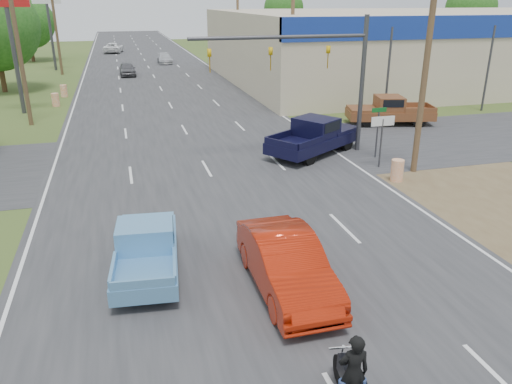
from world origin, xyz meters
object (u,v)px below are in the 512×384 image
object	(u,v)px
rider	(353,377)
navy_pickup	(316,136)
red_convertible	(286,264)
blue_pickup	(146,246)
distant_car_white	(114,48)
distant_car_silver	(165,58)
brown_pickup	(388,110)
distant_car_grey	(127,69)

from	to	relation	value
rider	navy_pickup	bearing A→B (deg)	-101.20
navy_pickup	red_convertible	bearing A→B (deg)	-58.31
blue_pickup	distant_car_white	size ratio (longest dim) A/B	0.91
rider	navy_pickup	xyz separation A→B (m)	(5.98, 16.95, 0.11)
blue_pickup	red_convertible	bearing A→B (deg)	-25.08
red_convertible	distant_car_silver	xyz separation A→B (m)	(2.01, 54.51, -0.20)
red_convertible	distant_car_white	bearing A→B (deg)	93.27
brown_pickup	distant_car_white	bearing A→B (deg)	31.65
navy_pickup	distant_car_white	distance (m)	58.64
distant_car_grey	distant_car_silver	world-z (taller)	distant_car_grey
red_convertible	blue_pickup	xyz separation A→B (m)	(-3.70, 2.21, -0.04)
blue_pickup	distant_car_silver	size ratio (longest dim) A/B	1.14
distant_car_white	red_convertible	bearing A→B (deg)	102.50
brown_pickup	distant_car_silver	xyz separation A→B (m)	(-10.83, 37.21, -0.31)
red_convertible	distant_car_silver	world-z (taller)	red_convertible
red_convertible	distant_car_grey	bearing A→B (deg)	93.61
navy_pickup	distant_car_grey	bearing A→B (deg)	161.97
red_convertible	rider	xyz separation A→B (m)	(-0.18, -4.60, 0.04)
brown_pickup	distant_car_grey	bearing A→B (deg)	43.86
navy_pickup	brown_pickup	distance (m)	8.61
distant_car_grey	brown_pickup	bearing A→B (deg)	-60.97
red_convertible	rider	distance (m)	4.60
rider	distant_car_grey	world-z (taller)	rider
red_convertible	distant_car_silver	size ratio (longest dim) A/B	1.17
distant_car_silver	navy_pickup	bearing A→B (deg)	-84.62
distant_car_silver	red_convertible	bearing A→B (deg)	-91.86
red_convertible	distant_car_grey	distance (m)	44.63
rider	distant_car_silver	world-z (taller)	rider
rider	distant_car_white	world-z (taller)	rider
distant_car_silver	rider	bearing A→B (deg)	-91.87
navy_pickup	blue_pickup	bearing A→B (deg)	-76.28
rider	distant_car_grey	size ratio (longest dim) A/B	0.42
red_convertible	rider	world-z (taller)	rider
brown_pickup	rider	bearing A→B (deg)	163.08
navy_pickup	brown_pickup	size ratio (longest dim) A/B	1.03
distant_car_grey	distant_car_white	xyz separation A→B (m)	(-1.25, 25.61, 0.04)
blue_pickup	rider	bearing A→B (deg)	-56.91
distant_car_white	brown_pickup	bearing A→B (deg)	116.94
brown_pickup	red_convertible	bearing A→B (deg)	157.24
blue_pickup	distant_car_white	bearing A→B (deg)	96.15
navy_pickup	distant_car_grey	distance (m)	33.34
distant_car_white	distant_car_silver	bearing A→B (deg)	120.65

